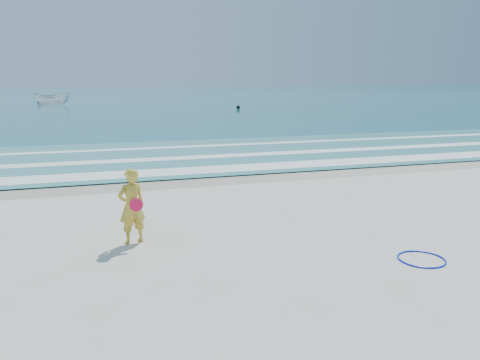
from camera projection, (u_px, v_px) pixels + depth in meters
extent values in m
plane|color=silver|center=(290.00, 293.00, 7.49)|extent=(400.00, 400.00, 0.00)
cube|color=#B2A893|center=(186.00, 180.00, 15.89)|extent=(400.00, 2.40, 0.00)
cube|color=#19727F|center=(107.00, 94.00, 105.58)|extent=(400.00, 190.00, 0.04)
cube|color=#59B7AD|center=(165.00, 156.00, 20.56)|extent=(400.00, 10.00, 0.01)
cube|color=white|center=(179.00, 171.00, 17.10)|extent=(400.00, 1.40, 0.01)
cube|color=white|center=(168.00, 159.00, 19.81)|extent=(400.00, 0.90, 0.01)
cube|color=white|center=(158.00, 148.00, 22.89)|extent=(400.00, 0.60, 0.01)
torus|color=#0C25DA|center=(422.00, 259.00, 8.85)|extent=(0.93, 0.93, 0.03)
imported|color=silver|center=(53.00, 98.00, 60.60)|extent=(4.53, 1.98, 1.71)
sphere|color=black|center=(238.00, 107.00, 52.55)|extent=(0.44, 0.44, 0.44)
imported|color=gold|center=(132.00, 206.00, 9.62)|extent=(0.67, 0.55, 1.58)
cylinder|color=#FF164A|center=(136.00, 205.00, 9.46)|extent=(0.27, 0.08, 0.27)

